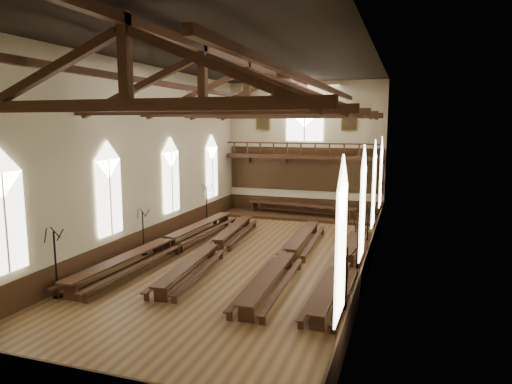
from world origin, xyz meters
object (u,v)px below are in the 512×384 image
at_px(candelabrum_left_near, 57,276).
at_px(refectory_row_a, 168,242).
at_px(high_table, 301,206).
at_px(candelabrum_right_mid, 357,259).
at_px(candelabrum_right_near, 346,289).
at_px(candelabrum_right_far, 368,234).
at_px(refectory_row_d, 345,262).
at_px(refectory_row_b, 214,245).
at_px(refectory_row_c, 289,255).
at_px(candelabrum_left_far, 207,212).
at_px(dais, 301,216).
at_px(candelabrum_left_mid, 144,241).

bearing_deg(candelabrum_left_near, refectory_row_a, 81.81).
xyz_separation_m(high_table, candelabrum_right_mid, (5.41, -12.07, -0.07)).
height_order(refectory_row_a, candelabrum_right_mid, candelabrum_right_mid).
distance_m(candelabrum_right_near, candelabrum_right_far, 9.14).
height_order(candelabrum_left_near, candelabrum_right_mid, candelabrum_left_near).
distance_m(refectory_row_d, candelabrum_left_near, 12.54).
bearing_deg(candelabrum_right_mid, refectory_row_d, 146.15).
bearing_deg(refectory_row_b, refectory_row_c, -7.23).
bearing_deg(candelabrum_left_far, refectory_row_a, -81.98).
height_order(refectory_row_c, high_table, high_table).
distance_m(dais, candelabrum_left_mid, 13.47).
bearing_deg(candelabrum_right_near, dais, 108.71).
bearing_deg(refectory_row_b, refectory_row_d, -5.71).
relative_size(candelabrum_left_mid, candelabrum_right_far, 1.02).
bearing_deg(candelabrum_right_near, candelabrum_right_far, 90.00).
distance_m(high_table, candelabrum_left_near, 19.35).
distance_m(refectory_row_b, candelabrum_right_far, 8.64).
height_order(refectory_row_a, candelabrum_left_far, candelabrum_left_far).
distance_m(refectory_row_d, high_table, 12.64).
bearing_deg(refectory_row_b, high_table, 78.85).
relative_size(refectory_row_a, candelabrum_left_near, 5.30).
xyz_separation_m(refectory_row_c, candelabrum_right_mid, (3.36, -0.56, 0.25)).
bearing_deg(refectory_row_c, candelabrum_left_near, -137.93).
bearing_deg(dais, candelabrum_left_far, -143.59).
bearing_deg(candelabrum_right_mid, candelabrum_left_near, -149.93).
distance_m(refectory_row_a, high_table, 12.34).
height_order(refectory_row_b, candelabrum_right_mid, candelabrum_right_mid).
bearing_deg(candelabrum_right_far, refectory_row_d, -96.90).
bearing_deg(candelabrum_left_mid, dais, 65.00).
xyz_separation_m(dais, candelabrum_right_near, (5.41, -15.99, 0.66)).
height_order(refectory_row_b, candelabrum_left_mid, candelabrum_left_mid).
distance_m(refectory_row_b, high_table, 11.20).
bearing_deg(candelabrum_right_mid, candelabrum_right_far, 90.00).
xyz_separation_m(refectory_row_c, high_table, (-2.05, 11.52, 0.32)).
bearing_deg(dais, candelabrum_right_far, -51.66).
relative_size(candelabrum_left_mid, candelabrum_left_far, 0.90).
relative_size(refectory_row_c, refectory_row_d, 1.05).
height_order(refectory_row_a, candelabrum_left_mid, candelabrum_left_mid).
bearing_deg(refectory_row_d, candelabrum_right_mid, -33.85).
relative_size(refectory_row_b, candelabrum_right_far, 5.77).
bearing_deg(refectory_row_d, refectory_row_a, 178.45).
distance_m(refectory_row_a, candelabrum_left_near, 7.16).
bearing_deg(refectory_row_c, dais, 100.09).
bearing_deg(candelabrum_right_mid, dais, 114.15).
bearing_deg(candelabrum_right_far, refectory_row_c, -125.75).
distance_m(refectory_row_d, candelabrum_left_mid, 10.53).
relative_size(refectory_row_d, candelabrum_right_near, 5.42).
bearing_deg(candelabrum_right_far, candelabrum_right_near, -90.00).
height_order(refectory_row_c, dais, refectory_row_c).
bearing_deg(candelabrum_right_mid, refectory_row_a, 176.31).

